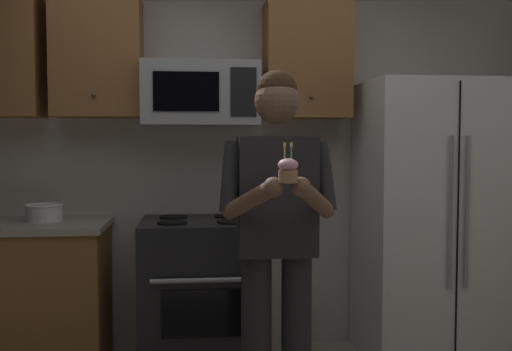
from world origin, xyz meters
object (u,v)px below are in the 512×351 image
Objects in this scene: refrigerator at (433,221)px; microwave at (201,94)px; bowl_large_white at (44,212)px; cupcake at (288,170)px; person at (277,228)px; oven_range at (202,292)px.

microwave is at bearing 173.97° from refrigerator.
bowl_large_white is 1.33× the size of cupcake.
refrigerator is 1.02× the size of person.
microwave is 1.44m from cupcake.
refrigerator is (1.50, -0.16, -0.82)m from microwave.
microwave is (0.00, 0.12, 1.26)m from oven_range.
cupcake is (0.35, -1.21, 0.83)m from oven_range.
microwave reaches higher than refrigerator.
microwave is 3.21× the size of bowl_large_white.
bowl_large_white is 0.13× the size of person.
microwave reaches higher than bowl_large_white.
microwave is 1.72m from refrigerator.
refrigerator is 2.48m from bowl_large_white.
microwave is 1.29m from person.
cupcake is (-1.15, -1.17, 0.39)m from refrigerator.
microwave is 0.42× the size of person.
person is (0.35, -1.00, -0.72)m from microwave.
refrigerator is at bearing -2.30° from bowl_large_white.
bowl_large_white is 1.87m from cupcake.
bowl_large_white reaches higher than oven_range.
person is at bearing -143.60° from refrigerator.
bowl_large_white is at bearing -176.55° from microwave.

